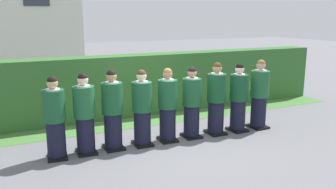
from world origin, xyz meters
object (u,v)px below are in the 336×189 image
Objects in this scene: student_front_row_8 at (259,96)px; student_front_row_7 at (238,99)px; student_front_row_4 at (168,107)px; student_front_row_1 at (85,116)px; student_front_row_5 at (192,104)px; student_front_row_2 at (113,112)px; student_front_row_3 at (142,110)px; student_front_row_0 at (55,120)px; student_front_row_6 at (216,100)px.

student_front_row_7 is at bearing 178.55° from student_front_row_8.
student_front_row_4 is 0.96× the size of student_front_row_8.
student_front_row_5 is (2.39, -0.06, -0.01)m from student_front_row_1.
student_front_row_2 is 0.63m from student_front_row_3.
student_front_row_0 is 3.59m from student_front_row_6.
student_front_row_6 reaches higher than student_front_row_0.
student_front_row_2 is at bearing 177.39° from student_front_row_7.
student_front_row_2 reaches higher than student_front_row_5.
student_front_row_6 is at bearing 177.22° from student_front_row_8.
student_front_row_4 is 1.82m from student_front_row_7.
student_front_row_2 is 1.03× the size of student_front_row_5.
student_front_row_1 is 0.57m from student_front_row_2.
student_front_row_1 is 1.00× the size of student_front_row_3.
student_front_row_6 is at bearing -1.37° from student_front_row_0.
student_front_row_4 is 1.01× the size of student_front_row_5.
student_front_row_3 is 1.82m from student_front_row_6.
student_front_row_7 reaches higher than student_front_row_4.
student_front_row_2 is at bearing 178.11° from student_front_row_5.
student_front_row_8 reaches higher than student_front_row_1.
student_front_row_6 reaches higher than student_front_row_7.
student_front_row_6 is at bearing -3.26° from student_front_row_5.
student_front_row_2 is at bearing 178.17° from student_front_row_4.
student_front_row_2 is at bearing 175.43° from student_front_row_3.
student_front_row_4 is at bearing 176.86° from student_front_row_7.
student_front_row_2 is (0.57, -0.00, 0.02)m from student_front_row_1.
student_front_row_3 reaches higher than student_front_row_5.
student_front_row_1 reaches higher than student_front_row_4.
student_front_row_3 is at bearing -4.57° from student_front_row_2.
student_front_row_5 is at bearing 176.74° from student_front_row_6.
student_front_row_3 is at bearing -2.47° from student_front_row_1.
student_front_row_8 reaches higher than student_front_row_0.
student_front_row_0 is 1.14m from student_front_row_2.
student_front_row_4 is (2.37, -0.03, 0.01)m from student_front_row_0.
student_front_row_6 is at bearing -1.44° from student_front_row_3.
student_front_row_3 is 1.00× the size of student_front_row_7.
student_front_row_8 is at bearing -2.72° from student_front_row_4.
student_front_row_2 reaches higher than student_front_row_0.
student_front_row_4 is 2.42m from student_front_row_8.
student_front_row_2 is (1.14, 0.01, 0.02)m from student_front_row_0.
student_front_row_1 reaches higher than student_front_row_5.
student_front_row_0 is at bearing 178.27° from student_front_row_8.
student_front_row_8 is (0.61, -0.02, 0.03)m from student_front_row_7.
student_front_row_5 is at bearing -2.01° from student_front_row_4.
student_front_row_1 reaches higher than student_front_row_7.
student_front_row_6 reaches higher than student_front_row_4.
student_front_row_4 is at bearing 177.99° from student_front_row_5.
student_front_row_1 is 2.39m from student_front_row_5.
student_front_row_5 is (0.59, -0.02, -0.01)m from student_front_row_4.
student_front_row_3 is at bearing 177.90° from student_front_row_7.
student_front_row_4 is at bearing -1.83° from student_front_row_2.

